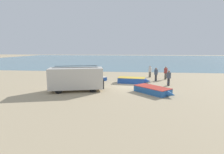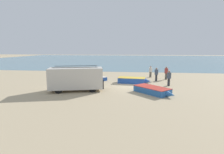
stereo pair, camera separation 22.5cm
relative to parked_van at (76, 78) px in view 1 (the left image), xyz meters
The scene contains 10 objects.
ground_plane 6.24m from the parked_van, 27.05° to the left, with size 200.00×200.00×0.00m, color tan.
sea_water 55.07m from the parked_van, 84.32° to the left, with size 120.00×80.00×0.01m, color slate.
parked_van is the anchor object (origin of this frame).
fishing_rowboat_0 6.79m from the parked_van, 89.51° to the left, with size 4.50×4.08×0.50m.
fishing_rowboat_1 7.32m from the parked_van, 39.89° to the left, with size 4.00×1.81×0.69m.
fishing_rowboat_2 7.52m from the parked_van, ahead, with size 3.63×3.67×0.60m.
fisherman_0 12.66m from the parked_van, 37.40° to the left, with size 0.46×0.46×1.77m.
fisherman_1 10.23m from the parked_van, 20.21° to the left, with size 0.46×0.46×1.75m.
fisherman_2 12.38m from the parked_van, 48.94° to the left, with size 0.44×0.44×1.66m.
fisherman_3 10.69m from the parked_van, 36.60° to the left, with size 0.46×0.46×1.73m.
Camera 1 is at (-0.16, -19.24, 4.15)m, focal length 28.00 mm.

